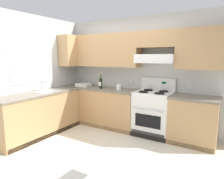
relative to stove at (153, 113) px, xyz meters
name	(u,v)px	position (x,y,z in m)	size (l,w,h in m)	color
ground_plane	(86,148)	(-0.81, -1.25, -0.48)	(7.04, 7.04, 0.00)	beige
floor_accent_tile	(73,177)	(-0.39, -2.07, -0.48)	(0.30, 0.30, 0.01)	slate
wall_back	(141,65)	(-0.41, 0.27, 1.00)	(4.68, 0.57, 2.55)	silver
wall_left	(35,71)	(-2.40, -1.03, 0.87)	(0.47, 4.00, 2.55)	silver
counter_back_run	(123,110)	(-0.70, -0.01, -0.03)	(3.60, 0.65, 0.91)	tan
counter_left_run	(40,114)	(-2.06, -1.25, -0.02)	(0.63, 1.91, 1.13)	tan
stove	(153,113)	(0.00, 0.00, 0.00)	(0.76, 0.62, 1.20)	white
wine_bottle	(101,83)	(-1.28, -0.07, 0.57)	(0.08, 0.08, 0.36)	black
bowl	(83,85)	(-1.87, -0.01, 0.46)	(0.35, 0.25, 0.07)	white
paper_towel_roll	(119,87)	(-0.80, -0.05, 0.50)	(0.11, 0.11, 0.13)	white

